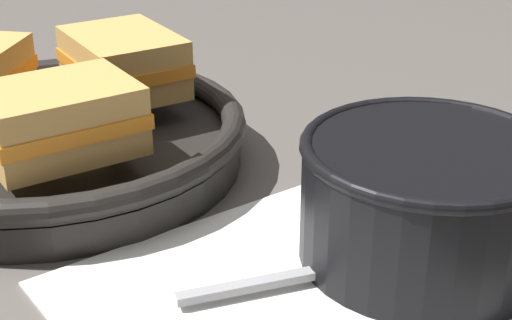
# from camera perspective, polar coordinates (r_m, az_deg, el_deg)

# --- Properties ---
(ground_plane) EXTENTS (4.00, 4.00, 0.00)m
(ground_plane) POSITION_cam_1_polar(r_m,az_deg,el_deg) (0.50, 3.32, -5.53)
(ground_plane) COLOR #56514C
(napkin) EXTENTS (0.28, 0.24, 0.00)m
(napkin) POSITION_cam_1_polar(r_m,az_deg,el_deg) (0.45, 5.49, -9.84)
(napkin) COLOR white
(napkin) RESTS_ON ground_plane
(soup_bowl) EXTENTS (0.15, 0.15, 0.08)m
(soup_bowl) POSITION_cam_1_polar(r_m,az_deg,el_deg) (0.47, 12.28, -2.47)
(soup_bowl) COLOR black
(soup_bowl) RESTS_ON ground_plane
(spoon) EXTENTS (0.14, 0.06, 0.01)m
(spoon) POSITION_cam_1_polar(r_m,az_deg,el_deg) (0.46, 6.34, -7.76)
(spoon) COLOR #9E9EA3
(spoon) RESTS_ON napkin
(skillet) EXTENTS (0.33, 0.34, 0.04)m
(skillet) POSITION_cam_1_polar(r_m,az_deg,el_deg) (0.60, -14.52, 1.44)
(skillet) COLOR black
(skillet) RESTS_ON ground_plane
(sandwich_near_left) EXTENTS (0.10, 0.08, 0.05)m
(sandwich_near_left) POSITION_cam_1_polar(r_m,az_deg,el_deg) (0.52, -14.11, 2.89)
(sandwich_near_left) COLOR tan
(sandwich_near_left) RESTS_ON skillet
(sandwich_near_right) EXTENTS (0.08, 0.10, 0.05)m
(sandwich_near_right) POSITION_cam_1_polar(r_m,az_deg,el_deg) (0.63, -9.61, 7.02)
(sandwich_near_right) COLOR tan
(sandwich_near_right) RESTS_ON skillet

